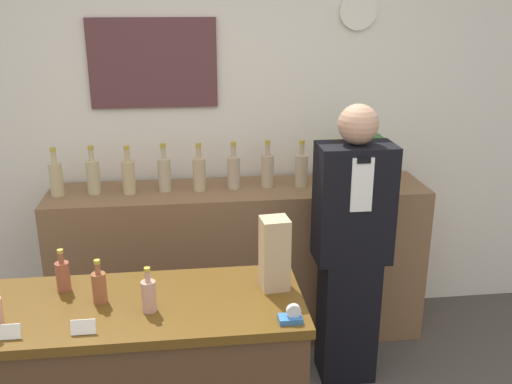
% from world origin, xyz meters
% --- Properties ---
extents(back_wall, '(5.20, 0.09, 2.70)m').
position_xyz_m(back_wall, '(-0.00, 2.00, 1.36)').
color(back_wall, silver).
rests_on(back_wall, ground_plane).
extents(back_shelf, '(2.30, 0.48, 1.00)m').
position_xyz_m(back_shelf, '(0.06, 1.70, 0.50)').
color(back_shelf, brown).
rests_on(back_shelf, ground_plane).
extents(shopkeeper, '(0.40, 0.25, 1.60)m').
position_xyz_m(shopkeeper, '(0.63, 1.18, 0.80)').
color(shopkeeper, black).
rests_on(shopkeeper, ground_plane).
extents(potted_plant, '(0.25, 0.25, 0.32)m').
position_xyz_m(potted_plant, '(0.87, 1.73, 1.18)').
color(potted_plant, '#B27047').
rests_on(potted_plant, back_shelf).
extents(paper_bag, '(0.12, 0.12, 0.31)m').
position_xyz_m(paper_bag, '(0.10, 0.56, 1.09)').
color(paper_bag, tan).
rests_on(paper_bag, display_counter).
extents(tape_dispenser, '(0.09, 0.06, 0.07)m').
position_xyz_m(tape_dispenser, '(0.13, 0.29, 0.95)').
color(tape_dispenser, '#2D66A8').
rests_on(tape_dispenser, display_counter).
extents(price_card_left, '(0.09, 0.02, 0.06)m').
position_xyz_m(price_card_left, '(-0.91, 0.29, 0.96)').
color(price_card_left, white).
rests_on(price_card_left, display_counter).
extents(price_card_right, '(0.09, 0.02, 0.06)m').
position_xyz_m(price_card_right, '(-0.65, 0.29, 0.96)').
color(price_card_right, white).
rests_on(price_card_right, display_counter).
extents(counter_bottle_1, '(0.06, 0.06, 0.19)m').
position_xyz_m(counter_bottle_1, '(-0.78, 0.64, 1.00)').
color(counter_bottle_1, brown).
rests_on(counter_bottle_1, display_counter).
extents(counter_bottle_2, '(0.06, 0.06, 0.19)m').
position_xyz_m(counter_bottle_2, '(-0.62, 0.52, 1.00)').
color(counter_bottle_2, brown).
rests_on(counter_bottle_2, display_counter).
extents(counter_bottle_3, '(0.06, 0.06, 0.19)m').
position_xyz_m(counter_bottle_3, '(-0.41, 0.43, 1.00)').
color(counter_bottle_3, tan).
rests_on(counter_bottle_3, display_counter).
extents(shelf_bottle_0, '(0.08, 0.08, 0.29)m').
position_xyz_m(shelf_bottle_0, '(-1.01, 1.70, 1.11)').
color(shelf_bottle_0, tan).
rests_on(shelf_bottle_0, back_shelf).
extents(shelf_bottle_1, '(0.08, 0.08, 0.29)m').
position_xyz_m(shelf_bottle_1, '(-0.80, 1.72, 1.11)').
color(shelf_bottle_1, tan).
rests_on(shelf_bottle_1, back_shelf).
extents(shelf_bottle_2, '(0.08, 0.08, 0.29)m').
position_xyz_m(shelf_bottle_2, '(-0.59, 1.69, 1.11)').
color(shelf_bottle_2, tan).
rests_on(shelf_bottle_2, back_shelf).
extents(shelf_bottle_3, '(0.08, 0.08, 0.29)m').
position_xyz_m(shelf_bottle_3, '(-0.39, 1.71, 1.11)').
color(shelf_bottle_3, tan).
rests_on(shelf_bottle_3, back_shelf).
extents(shelf_bottle_4, '(0.08, 0.08, 0.29)m').
position_xyz_m(shelf_bottle_4, '(-0.18, 1.70, 1.11)').
color(shelf_bottle_4, tan).
rests_on(shelf_bottle_4, back_shelf).
extents(shelf_bottle_5, '(0.08, 0.08, 0.29)m').
position_xyz_m(shelf_bottle_5, '(0.03, 1.71, 1.11)').
color(shelf_bottle_5, tan).
rests_on(shelf_bottle_5, back_shelf).
extents(shelf_bottle_6, '(0.08, 0.08, 0.29)m').
position_xyz_m(shelf_bottle_6, '(0.24, 1.72, 1.11)').
color(shelf_bottle_6, tan).
rests_on(shelf_bottle_6, back_shelf).
extents(shelf_bottle_7, '(0.08, 0.08, 0.29)m').
position_xyz_m(shelf_bottle_7, '(0.44, 1.70, 1.11)').
color(shelf_bottle_7, tan).
rests_on(shelf_bottle_7, back_shelf).
extents(shelf_bottle_8, '(0.08, 0.08, 0.29)m').
position_xyz_m(shelf_bottle_8, '(0.65, 1.70, 1.11)').
color(shelf_bottle_8, tan).
rests_on(shelf_bottle_8, back_shelf).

